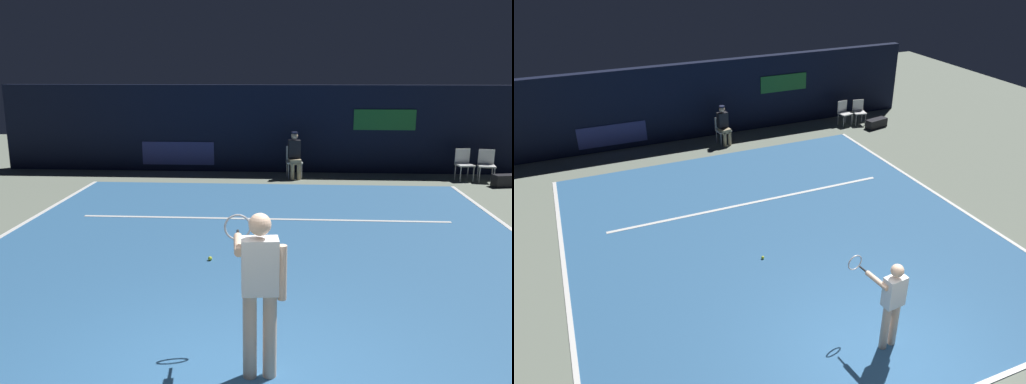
{
  "view_description": "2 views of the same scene",
  "coord_description": "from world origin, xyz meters",
  "views": [
    {
      "loc": [
        0.49,
        -4.41,
        3.06
      ],
      "look_at": [
        -0.08,
        4.75,
        0.91
      ],
      "focal_mm": 37.04,
      "sensor_mm": 36.0,
      "label": 1
    },
    {
      "loc": [
        -4.26,
        -4.79,
        6.47
      ],
      "look_at": [
        -0.15,
        4.65,
        1.08
      ],
      "focal_mm": 35.03,
      "sensor_mm": 36.0,
      "label": 2
    }
  ],
  "objects": [
    {
      "name": "line_sideline_left",
      "position": [
        4.84,
        4.28,
        0.01
      ],
      "size": [
        0.1,
        10.56,
        0.01
      ],
      "primitive_type": "cube",
      "color": "white",
      "rests_on": "court_surface"
    },
    {
      "name": "ground_plane",
      "position": [
        0.0,
        4.28,
        0.0
      ],
      "size": [
        31.46,
        31.46,
        0.0
      ],
      "primitive_type": "plane",
      "color": "gray"
    },
    {
      "name": "courtside_chair_far",
      "position": [
        5.39,
        10.48,
        0.5
      ],
      "size": [
        0.49,
        0.47,
        0.88
      ],
      "color": "white",
      "rests_on": "ground"
    },
    {
      "name": "line_sideline_right",
      "position": [
        -4.84,
        4.28,
        0.01
      ],
      "size": [
        0.1,
        10.56,
        0.01
      ],
      "primitive_type": "cube",
      "color": "white",
      "rests_on": "court_surface"
    },
    {
      "name": "line_judge_on_chair",
      "position": [
        0.66,
        10.45,
        0.69
      ],
      "size": [
        0.49,
        0.57,
        1.32
      ],
      "color": "white",
      "rests_on": "ground"
    },
    {
      "name": "equipment_bag",
      "position": [
        6.35,
        9.72,
        0.16
      ],
      "size": [
        0.89,
        0.48,
        0.32
      ],
      "primitive_type": "cube",
      "rotation": [
        0.0,
        0.0,
        0.2
      ],
      "color": "black",
      "rests_on": "ground"
    },
    {
      "name": "line_service",
      "position": [
        0.0,
        6.13,
        0.01
      ],
      "size": [
        7.63,
        0.1,
        0.01
      ],
      "primitive_type": "cube",
      "color": "white",
      "rests_on": "court_surface"
    },
    {
      "name": "tennis_player",
      "position": [
        0.22,
        0.41,
        0.99
      ],
      "size": [
        0.7,
        0.93,
        1.73
      ],
      "color": "beige",
      "rests_on": "ground"
    },
    {
      "name": "court_surface",
      "position": [
        0.0,
        4.28,
        0.01
      ],
      "size": [
        9.78,
        10.56,
        0.01
      ],
      "primitive_type": "cube",
      "color": "#336699",
      "rests_on": "ground"
    },
    {
      "name": "tennis_ball",
      "position": [
        -0.77,
        3.64,
        0.05
      ],
      "size": [
        0.07,
        0.07,
        0.07
      ],
      "primitive_type": "sphere",
      "color": "#CCE033",
      "rests_on": "court_surface"
    },
    {
      "name": "courtside_chair_near",
      "position": [
        5.97,
        10.37,
        0.5
      ],
      "size": [
        0.51,
        0.49,
        0.88
      ],
      "color": "white",
      "rests_on": "ground"
    },
    {
      "name": "back_wall",
      "position": [
        -0.0,
        11.49,
        1.3
      ],
      "size": [
        16.44,
        0.33,
        2.6
      ],
      "color": "black",
      "rests_on": "ground"
    }
  ]
}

